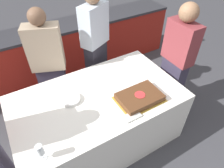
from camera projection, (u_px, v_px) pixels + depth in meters
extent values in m
plane|color=#424247|center=(100.00, 136.00, 2.73)|extent=(14.00, 14.00, 0.00)
cube|color=#A82319|center=(56.00, 53.00, 3.49)|extent=(4.40, 0.55, 0.88)
cube|color=#2D2D33|center=(50.00, 29.00, 3.18)|extent=(4.40, 0.58, 0.04)
cube|color=white|center=(99.00, 118.00, 2.47)|extent=(1.90, 1.10, 0.77)
cube|color=gold|center=(139.00, 99.00, 2.18)|extent=(0.50, 0.36, 0.00)
cube|color=#56331C|center=(140.00, 97.00, 2.16)|extent=(0.46, 0.32, 0.07)
cylinder|color=red|center=(140.00, 95.00, 2.13)|extent=(0.11, 0.11, 0.00)
cylinder|color=white|center=(71.00, 99.00, 2.16)|extent=(0.21, 0.21, 0.04)
cylinder|color=white|center=(43.00, 158.00, 1.67)|extent=(0.07, 0.07, 0.00)
cylinder|color=white|center=(42.00, 156.00, 1.65)|extent=(0.01, 0.01, 0.07)
cylinder|color=white|center=(40.00, 150.00, 1.59)|extent=(0.06, 0.06, 0.11)
cylinder|color=white|center=(131.00, 81.00, 2.42)|extent=(0.20, 0.20, 0.00)
cube|color=white|center=(132.00, 116.00, 1.99)|extent=(0.18, 0.09, 0.02)
cube|color=#282833|center=(97.00, 71.00, 3.05)|extent=(0.37, 0.29, 0.95)
cube|color=silver|center=(94.00, 25.00, 2.56)|extent=(0.44, 0.35, 0.54)
cube|color=#383347|center=(170.00, 84.00, 2.89)|extent=(0.16, 0.35, 0.85)
cube|color=brown|center=(181.00, 42.00, 2.44)|extent=(0.20, 0.41, 0.52)
sphere|color=#936B4C|center=(189.00, 12.00, 2.19)|extent=(0.22, 0.22, 0.22)
cube|color=#383347|center=(55.00, 90.00, 2.85)|extent=(0.39, 0.28, 0.80)
cube|color=tan|center=(45.00, 48.00, 2.39)|extent=(0.46, 0.34, 0.57)
sphere|color=brown|center=(37.00, 17.00, 2.14)|extent=(0.20, 0.20, 0.20)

